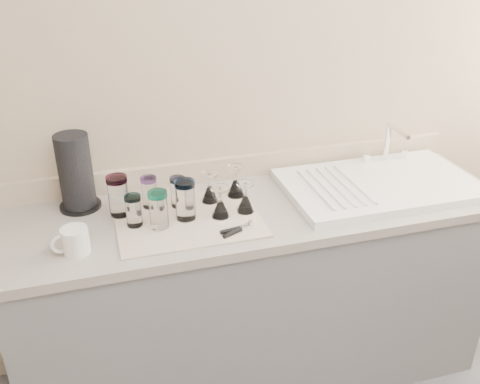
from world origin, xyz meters
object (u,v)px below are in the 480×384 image
object	(u,v)px
goblet_back_left	(210,192)
goblet_front_right	(245,202)
goblet_back_right	(236,186)
sink_unit	(379,184)
tumbler_magenta	(134,210)
can_opener	(237,230)
tumbler_teal	(118,196)
tumbler_lavender	(185,200)
tumbler_blue	(159,209)
goblet_front_left	(220,207)
tumbler_cyan	(149,192)
paper_towel_roll	(76,173)
tumbler_purple	(178,192)
white_mug	(74,241)

from	to	relation	value
goblet_back_left	goblet_front_right	distance (m)	0.17
goblet_back_left	goblet_back_right	distance (m)	0.12
sink_unit	tumbler_magenta	size ratio (longest dim) A/B	6.58
can_opener	goblet_front_right	bearing A→B (deg)	62.09
tumbler_teal	tumbler_magenta	xyz separation A→B (m)	(0.05, -0.10, -0.02)
sink_unit	tumbler_teal	xyz separation A→B (m)	(-1.10, 0.07, 0.07)
tumbler_magenta	tumbler_lavender	bearing A→B (deg)	-0.65
tumbler_blue	tumbler_lavender	size ratio (longest dim) A/B	0.92
tumbler_magenta	tumbler_blue	size ratio (longest dim) A/B	0.85
goblet_front_left	tumbler_blue	bearing A→B (deg)	-177.42
tumbler_magenta	goblet_front_left	distance (m)	0.33
tumbler_cyan	goblet_back_left	xyz separation A→B (m)	(0.24, -0.02, -0.02)
goblet_back_left	paper_towel_roll	bearing A→B (deg)	167.73
sink_unit	tumbler_teal	distance (m)	1.10
goblet_front_left	can_opener	xyz separation A→B (m)	(0.03, -0.13, -0.03)
goblet_front_right	paper_towel_roll	distance (m)	0.68
tumbler_magenta	sink_unit	bearing A→B (deg)	1.69
paper_towel_roll	goblet_front_left	bearing A→B (deg)	-25.24
can_opener	paper_towel_roll	world-z (taller)	paper_towel_roll
goblet_front_left	goblet_front_right	distance (m)	0.11
tumbler_cyan	tumbler_purple	world-z (taller)	tumbler_cyan
tumbler_magenta	tumbler_purple	bearing A→B (deg)	29.40
tumbler_lavender	can_opener	size ratio (longest dim) A/B	1.20
sink_unit	goblet_back_right	distance (m)	0.63
tumbler_purple	tumbler_blue	size ratio (longest dim) A/B	0.85
tumbler_blue	goblet_back_left	bearing A→B (deg)	32.43
goblet_front_right	goblet_back_right	bearing A→B (deg)	90.00
tumbler_teal	tumbler_lavender	world-z (taller)	tumbler_teal
tumbler_cyan	white_mug	distance (m)	0.39
tumbler_teal	tumbler_magenta	bearing A→B (deg)	-65.22
sink_unit	goblet_back_left	distance (m)	0.74
tumbler_teal	paper_towel_roll	xyz separation A→B (m)	(-0.15, 0.12, 0.06)
can_opener	tumbler_cyan	bearing A→B (deg)	134.48
tumbler_blue	goblet_front_right	xyz separation A→B (m)	(0.34, 0.02, -0.03)
tumbler_lavender	goblet_front_left	xyz separation A→B (m)	(0.13, -0.02, -0.04)
tumbler_purple	tumbler_blue	bearing A→B (deg)	-124.75
tumbler_magenta	can_opener	xyz separation A→B (m)	(0.36, -0.16, -0.05)
tumbler_lavender	white_mug	distance (m)	0.43
goblet_back_right	white_mug	size ratio (longest dim) A/B	0.95
tumbler_cyan	white_mug	bearing A→B (deg)	-139.62
goblet_front_right	can_opener	bearing A→B (deg)	-117.91
tumbler_teal	tumbler_lavender	xyz separation A→B (m)	(0.24, -0.10, -0.00)
tumbler_blue	can_opener	bearing A→B (deg)	-23.64
goblet_front_right	tumbler_blue	bearing A→B (deg)	-176.29
tumbler_magenta	white_mug	distance (m)	0.25
tumbler_teal	tumbler_blue	size ratio (longest dim) A/B	1.11
goblet_back_left	white_mug	xyz separation A→B (m)	(-0.54, -0.23, -0.00)
tumbler_cyan	tumbler_blue	distance (m)	0.17
tumbler_magenta	goblet_back_left	world-z (taller)	same
tumbler_purple	goblet_back_left	size ratio (longest dim) A/B	1.01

